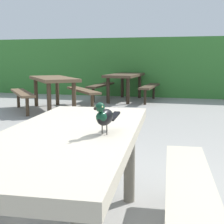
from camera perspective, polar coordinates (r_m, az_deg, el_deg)
The scene contains 5 objects.
hedge_wall at distance 10.64m, azimuth 12.44°, elevation 7.86°, with size 28.00×2.00×1.79m, color #387A33.
picnic_table_foreground at distance 1.92m, azimuth -7.41°, elevation -8.55°, with size 1.81×1.85×0.74m.
bird_grackle at distance 1.72m, azimuth -1.41°, elevation -0.75°, with size 0.10×0.29×0.18m.
picnic_table_mid_left at distance 8.89m, azimuth 2.32°, elevation 5.63°, with size 1.75×1.83×0.74m.
picnic_table_mid_right at distance 7.39m, azimuth -10.44°, elevation 4.70°, with size 2.38×2.38×0.74m.
Camera 1 is at (0.43, -1.86, 1.15)m, focal length 51.16 mm.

